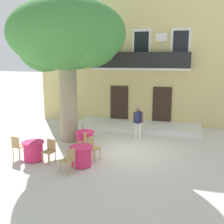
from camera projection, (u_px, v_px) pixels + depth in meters
name	position (u px, v px, depth m)	size (l,w,h in m)	color
ground_plane	(123.00, 150.00, 11.72)	(120.00, 120.00, 0.00)	beige
building_facade	(146.00, 61.00, 17.62)	(13.00, 5.09, 7.50)	#DBC67F
entrance_step_platform	(137.00, 126.00, 15.34)	(7.09, 2.33, 0.25)	silver
plane_tree	(65.00, 37.00, 12.23)	(5.57, 4.89, 6.67)	gray
cafe_table_near_tree	(85.00, 140.00, 11.94)	(0.86, 0.86, 0.76)	#E52D66
cafe_chair_near_tree_0	(85.00, 132.00, 12.65)	(0.49, 0.49, 0.91)	tan
cafe_chair_near_tree_1	(83.00, 142.00, 11.17)	(0.45, 0.45, 0.91)	tan
cafe_table_middle	(33.00, 151.00, 10.49)	(0.86, 0.86, 0.76)	#E52D66
cafe_chair_middle_0	(17.00, 145.00, 10.72)	(0.47, 0.47, 0.91)	tan
cafe_chair_middle_1	(50.00, 150.00, 10.21)	(0.47, 0.47, 0.91)	tan
cafe_table_front	(81.00, 156.00, 9.93)	(0.86, 0.86, 0.76)	#E52D66
cafe_chair_front_0	(92.00, 147.00, 10.55)	(0.51, 0.51, 0.91)	tan
cafe_chair_front_1	(69.00, 159.00, 9.25)	(0.51, 0.51, 0.91)	tan
pedestrian_near_entrance	(138.00, 121.00, 13.11)	(0.53, 0.39, 1.63)	silver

